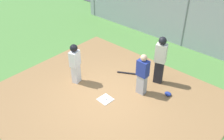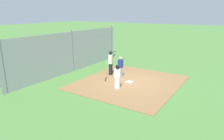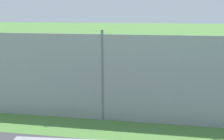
{
  "view_description": "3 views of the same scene",
  "coord_description": "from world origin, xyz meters",
  "px_view_note": "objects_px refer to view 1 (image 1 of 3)",
  "views": [
    {
      "loc": [
        -4.42,
        4.62,
        5.54
      ],
      "look_at": [
        0.18,
        -0.53,
        0.89
      ],
      "focal_mm": 39.76,
      "sensor_mm": 36.0,
      "label": 1
    },
    {
      "loc": [
        11.8,
        6.19,
        4.68
      ],
      "look_at": [
        0.49,
        -1.1,
        0.84
      ],
      "focal_mm": 32.72,
      "sensor_mm": 36.0,
      "label": 2
    },
    {
      "loc": [
        1.46,
        -12.83,
        3.94
      ],
      "look_at": [
        -0.28,
        -0.96,
        0.84
      ],
      "focal_mm": 36.22,
      "sensor_mm": 36.0,
      "label": 3
    }
  ],
  "objects_px": {
    "baseball_bat": "(127,73)",
    "umpire": "(160,59)",
    "parked_car_silver": "(219,9)",
    "home_plate": "(105,99)",
    "catcher": "(142,74)",
    "runner": "(75,62)",
    "catcher_mask": "(168,94)",
    "baseball": "(106,99)"
  },
  "relations": [
    {
      "from": "home_plate",
      "to": "runner",
      "type": "height_order",
      "value": "runner"
    },
    {
      "from": "home_plate",
      "to": "umpire",
      "type": "distance_m",
      "value": 2.37
    },
    {
      "from": "home_plate",
      "to": "runner",
      "type": "bearing_deg",
      "value": -1.95
    },
    {
      "from": "catcher",
      "to": "baseball_bat",
      "type": "relative_size",
      "value": 1.92
    },
    {
      "from": "baseball_bat",
      "to": "umpire",
      "type": "bearing_deg",
      "value": 166.73
    },
    {
      "from": "baseball",
      "to": "catcher",
      "type": "bearing_deg",
      "value": -120.36
    },
    {
      "from": "baseball",
      "to": "catcher_mask",
      "type": "bearing_deg",
      "value": -131.93
    },
    {
      "from": "catcher_mask",
      "to": "catcher",
      "type": "bearing_deg",
      "value": 32.04
    },
    {
      "from": "runner",
      "to": "catcher_mask",
      "type": "height_order",
      "value": "runner"
    },
    {
      "from": "catcher",
      "to": "parked_car_silver",
      "type": "xyz_separation_m",
      "value": [
        0.76,
        -8.37,
        -0.2
      ]
    },
    {
      "from": "catcher_mask",
      "to": "runner",
      "type": "bearing_deg",
      "value": 27.77
    },
    {
      "from": "home_plate",
      "to": "umpire",
      "type": "bearing_deg",
      "value": -110.36
    },
    {
      "from": "umpire",
      "to": "catcher_mask",
      "type": "height_order",
      "value": "umpire"
    },
    {
      "from": "baseball",
      "to": "umpire",
      "type": "bearing_deg",
      "value": -109.9
    },
    {
      "from": "umpire",
      "to": "baseball_bat",
      "type": "distance_m",
      "value": 1.54
    },
    {
      "from": "umpire",
      "to": "catcher_mask",
      "type": "distance_m",
      "value": 1.23
    },
    {
      "from": "catcher_mask",
      "to": "baseball_bat",
      "type": "bearing_deg",
      "value": -2.67
    },
    {
      "from": "parked_car_silver",
      "to": "runner",
      "type": "bearing_deg",
      "value": 77.21
    },
    {
      "from": "home_plate",
      "to": "catcher_mask",
      "type": "relative_size",
      "value": 1.83
    },
    {
      "from": "home_plate",
      "to": "catcher",
      "type": "height_order",
      "value": "catcher"
    },
    {
      "from": "catcher",
      "to": "parked_car_silver",
      "type": "height_order",
      "value": "catcher"
    },
    {
      "from": "parked_car_silver",
      "to": "catcher_mask",
      "type": "bearing_deg",
      "value": 96.79
    },
    {
      "from": "umpire",
      "to": "catcher_mask",
      "type": "bearing_deg",
      "value": 42.07
    },
    {
      "from": "baseball_bat",
      "to": "baseball",
      "type": "height_order",
      "value": "baseball"
    },
    {
      "from": "catcher_mask",
      "to": "baseball",
      "type": "relative_size",
      "value": 3.24
    },
    {
      "from": "catcher",
      "to": "umpire",
      "type": "xyz_separation_m",
      "value": [
        -0.09,
        -0.92,
        0.19
      ]
    },
    {
      "from": "catcher",
      "to": "catcher_mask",
      "type": "xyz_separation_m",
      "value": [
        -0.79,
        -0.49,
        -0.73
      ]
    },
    {
      "from": "runner",
      "to": "baseball_bat",
      "type": "relative_size",
      "value": 1.94
    },
    {
      "from": "catcher_mask",
      "to": "parked_car_silver",
      "type": "distance_m",
      "value": 8.04
    },
    {
      "from": "baseball_bat",
      "to": "parked_car_silver",
      "type": "bearing_deg",
      "value": -121.92
    },
    {
      "from": "umpire",
      "to": "catcher",
      "type": "bearing_deg",
      "value": -21.91
    },
    {
      "from": "baseball_bat",
      "to": "parked_car_silver",
      "type": "height_order",
      "value": "parked_car_silver"
    },
    {
      "from": "catcher",
      "to": "baseball_bat",
      "type": "bearing_deg",
      "value": -118.14
    },
    {
      "from": "baseball",
      "to": "parked_car_silver",
      "type": "xyz_separation_m",
      "value": [
        0.11,
        -9.47,
        0.55
      ]
    },
    {
      "from": "umpire",
      "to": "home_plate",
      "type": "bearing_deg",
      "value": -36.94
    },
    {
      "from": "catcher",
      "to": "baseball",
      "type": "xyz_separation_m",
      "value": [
        0.65,
        1.1,
        -0.75
      ]
    },
    {
      "from": "umpire",
      "to": "runner",
      "type": "distance_m",
      "value": 3.0
    },
    {
      "from": "runner",
      "to": "baseball",
      "type": "xyz_separation_m",
      "value": [
        -1.52,
        0.04,
        -0.83
      ]
    },
    {
      "from": "catcher",
      "to": "runner",
      "type": "height_order",
      "value": "runner"
    },
    {
      "from": "baseball_bat",
      "to": "catcher_mask",
      "type": "distance_m",
      "value": 1.86
    },
    {
      "from": "parked_car_silver",
      "to": "home_plate",
      "type": "bearing_deg",
      "value": 86.25
    },
    {
      "from": "catcher_mask",
      "to": "baseball",
      "type": "xyz_separation_m",
      "value": [
        1.43,
        1.59,
        -0.02
      ]
    }
  ]
}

